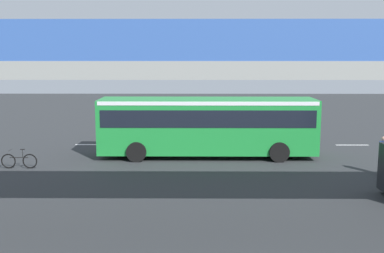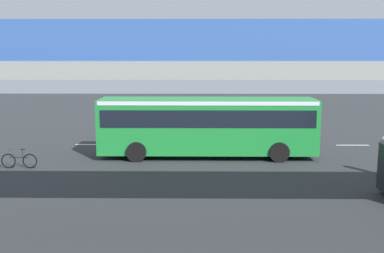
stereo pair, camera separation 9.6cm
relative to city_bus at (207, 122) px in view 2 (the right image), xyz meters
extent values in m
plane|color=#2D3033|center=(-0.97, -0.07, -1.88)|extent=(80.00, 80.00, 0.00)
cube|color=#1E8C38|center=(-0.01, 0.00, -0.17)|extent=(11.50, 2.55, 2.86)
cube|color=black|center=(-0.01, 0.00, 0.35)|extent=(11.04, 2.59, 0.90)
cube|color=white|center=(-0.01, 0.00, 1.15)|extent=(11.27, 2.58, 0.20)
cube|color=black|center=(5.76, 0.00, 0.18)|extent=(0.04, 2.24, 1.20)
cylinder|color=black|center=(3.67, 1.27, -1.36)|extent=(1.04, 0.30, 1.04)
cylinder|color=black|center=(3.67, -1.27, -1.36)|extent=(1.04, 0.30, 1.04)
cylinder|color=black|center=(-3.69, 1.27, -1.36)|extent=(1.04, 0.30, 1.04)
cylinder|color=black|center=(-3.69, -1.27, -1.36)|extent=(1.04, 0.30, 1.04)
torus|color=black|center=(9.73, 2.69, -1.52)|extent=(0.72, 0.06, 0.72)
torus|color=black|center=(8.68, 2.69, -1.52)|extent=(0.72, 0.06, 0.72)
cube|color=black|center=(9.21, 2.69, -1.34)|extent=(0.89, 0.04, 0.04)
cylinder|color=black|center=(9.02, 2.69, -1.14)|extent=(0.03, 0.03, 0.40)
cube|color=black|center=(9.02, 2.69, -0.94)|extent=(0.20, 0.08, 0.04)
cylinder|color=black|center=(9.61, 2.69, -0.97)|extent=(0.02, 0.44, 0.02)
cylinder|color=#2D2D38|center=(-7.98, 3.74, -1.46)|extent=(0.32, 0.32, 0.85)
cylinder|color=navy|center=(-7.98, 3.74, -0.68)|extent=(0.38, 0.38, 0.70)
sphere|color=tan|center=(-7.98, 3.74, -0.20)|extent=(0.22, 0.22, 0.22)
cylinder|color=slate|center=(5.48, -4.55, -0.48)|extent=(0.08, 0.08, 2.80)
cube|color=blue|center=(5.48, -4.55, 0.62)|extent=(0.04, 0.60, 0.60)
cube|color=silver|center=(-8.97, -3.23, -1.88)|extent=(2.00, 0.20, 0.01)
cube|color=silver|center=(-4.97, -3.23, -1.88)|extent=(2.00, 0.20, 0.01)
cube|color=silver|center=(-0.97, -3.23, -1.88)|extent=(2.00, 0.20, 0.01)
cube|color=silver|center=(3.03, -3.23, -1.88)|extent=(2.00, 0.20, 0.01)
cube|color=silver|center=(7.03, -3.23, -1.88)|extent=(2.00, 0.20, 0.01)
cube|color=gray|center=(-0.97, 10.75, 3.18)|extent=(26.33, 2.60, 0.50)
cube|color=#3359A5|center=(-0.97, 9.50, 3.98)|extent=(26.33, 0.08, 1.10)
cube|color=#3359A5|center=(-0.97, 12.00, 3.98)|extent=(26.33, 0.08, 1.10)
camera|label=1|loc=(0.63, 24.36, 3.61)|focal=42.89mm
camera|label=2|loc=(0.53, 24.36, 3.61)|focal=42.89mm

